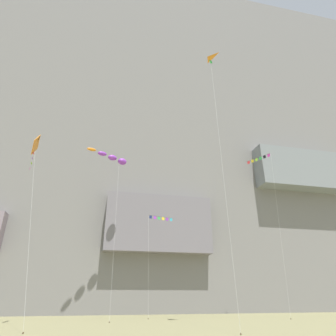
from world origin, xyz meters
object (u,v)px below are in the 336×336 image
at_px(kite_windsock_front_field, 113,158).
at_px(kite_banner_far_left, 160,224).
at_px(kite_delta_upper_right, 209,66).
at_px(kite_banner_mid_center, 261,168).
at_px(kite_diamond_near_cliff, 36,146).

distance_m(kite_windsock_front_field, kite_banner_far_left, 11.14).
bearing_deg(kite_windsock_front_field, kite_banner_far_left, 3.05).
relative_size(kite_delta_upper_right, kite_banner_mid_center, 1.28).
distance_m(kite_windsock_front_field, kite_diamond_near_cliff, 12.30).
distance_m(kite_banner_mid_center, kite_diamond_near_cliff, 28.84).
relative_size(kite_delta_upper_right, kite_diamond_near_cliff, 1.48).
xyz_separation_m(kite_windsock_front_field, kite_diamond_near_cliff, (-7.85, -8.72, -3.69)).
xyz_separation_m(kite_delta_upper_right, kite_banner_mid_center, (11.21, 10.69, -6.35)).
relative_size(kite_banner_far_left, kite_banner_mid_center, 0.59).
distance_m(kite_windsock_front_field, kite_banner_mid_center, 20.75).
bearing_deg(kite_delta_upper_right, kite_windsock_front_field, 122.77).
relative_size(kite_windsock_front_field, kite_banner_mid_center, 1.00).
height_order(kite_banner_far_left, kite_diamond_near_cliff, kite_diamond_near_cliff).
height_order(kite_banner_mid_center, kite_diamond_near_cliff, kite_banner_mid_center).
xyz_separation_m(kite_windsock_front_field, kite_delta_upper_right, (9.20, -14.29, 5.26)).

